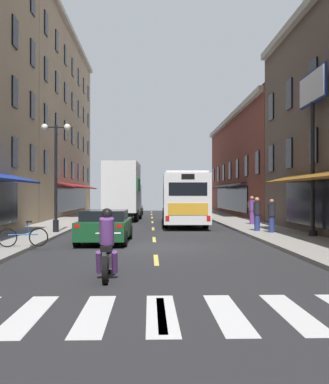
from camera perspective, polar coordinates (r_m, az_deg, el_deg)
name	(u,v)px	position (r m, az deg, el deg)	size (l,w,h in m)	color
ground_plane	(155,248)	(18.03, -1.16, -6.75)	(34.80, 80.00, 0.10)	#28282B
lane_centre_dashes	(155,248)	(17.78, -1.15, -6.67)	(0.14, 73.90, 0.01)	#DBCC4C
crosswalk_near	(161,314)	(8.16, -0.37, -14.32)	(7.10, 2.80, 0.01)	silver
sidewalk_right	(310,245)	(19.02, 17.02, -6.04)	(3.00, 80.00, 0.14)	gray
billboard_sign	(313,108)	(22.50, 17.27, 9.53)	(0.40, 3.30, 7.31)	black
transit_bus	(183,198)	(30.96, 2.24, -0.76)	(2.84, 11.24, 3.29)	silver
box_truck	(123,192)	(35.79, -4.96, 0.03)	(2.71, 7.01, 4.29)	white
sedan_near	(132,208)	(44.90, -3.93, -1.94)	(2.09, 4.35, 1.30)	black
sedan_mid	(105,226)	(19.63, -7.10, -4.03)	(2.09, 4.56, 1.34)	#144723
motorcycle_rider	(107,249)	(11.35, -6.89, -6.73)	(0.62, 2.07, 1.66)	black
bicycle_near	(23,237)	(17.49, -16.52, -5.12)	(1.69, 0.49, 0.91)	black
pedestrian_near	(252,209)	(29.83, 10.38, -2.05)	(0.38, 0.52, 1.73)	#66387F
pedestrian_mid	(272,215)	(23.61, 12.69, -2.74)	(0.36, 0.36, 1.61)	navy
pedestrian_far	(257,214)	(24.54, 11.00, -2.54)	(0.36, 0.36, 1.69)	navy
street_lamp_twin	(56,172)	(23.90, -12.85, 2.34)	(1.42, 0.32, 5.29)	black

